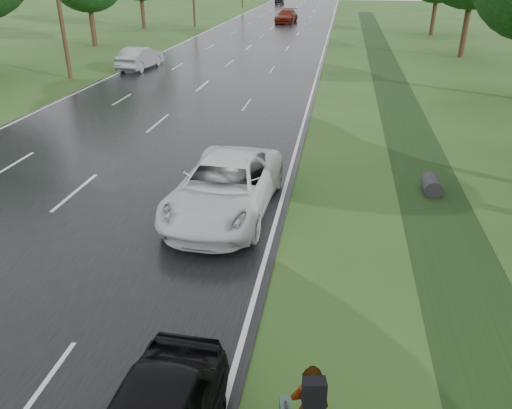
% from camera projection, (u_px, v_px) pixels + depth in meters
% --- Properties ---
extents(road, '(14.00, 180.00, 0.04)m').
position_uv_depth(road, '(258.00, 40.00, 49.21)').
color(road, black).
rests_on(road, ground).
extents(edge_stripe_east, '(0.12, 180.00, 0.01)m').
position_uv_depth(edge_stripe_east, '(326.00, 42.00, 48.20)').
color(edge_stripe_east, silver).
rests_on(edge_stripe_east, road).
extents(edge_stripe_west, '(0.12, 180.00, 0.01)m').
position_uv_depth(edge_stripe_west, '(191.00, 38.00, 50.20)').
color(edge_stripe_west, silver).
rests_on(edge_stripe_west, road).
extents(center_line, '(0.12, 180.00, 0.01)m').
position_uv_depth(center_line, '(258.00, 40.00, 49.20)').
color(center_line, silver).
rests_on(center_line, road).
extents(drainage_ditch, '(2.20, 120.00, 0.56)m').
position_uv_depth(drainage_ditch, '(404.00, 118.00, 24.14)').
color(drainage_ditch, black).
rests_on(drainage_ditch, ground).
extents(pedestrian, '(0.81, 0.62, 1.63)m').
position_uv_depth(pedestrian, '(309.00, 408.00, 7.37)').
color(pedestrian, '#A5998C').
rests_on(pedestrian, ground).
extents(white_pickup, '(2.94, 5.95, 1.62)m').
position_uv_depth(white_pickup, '(225.00, 187.00, 14.69)').
color(white_pickup, white).
rests_on(white_pickup, road).
extents(silver_sedan, '(2.02, 4.73, 1.52)m').
position_uv_depth(silver_sedan, '(140.00, 58.00, 35.32)').
color(silver_sedan, gray).
rests_on(silver_sedan, road).
extents(far_car_red, '(2.72, 5.66, 1.59)m').
position_uv_depth(far_car_red, '(286.00, 16.00, 63.52)').
color(far_car_red, maroon).
rests_on(far_car_red, road).
extents(far_car_dark, '(1.67, 4.42, 1.44)m').
position_uv_depth(far_car_dark, '(280.00, 0.00, 94.24)').
color(far_car_dark, black).
rests_on(far_car_dark, road).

